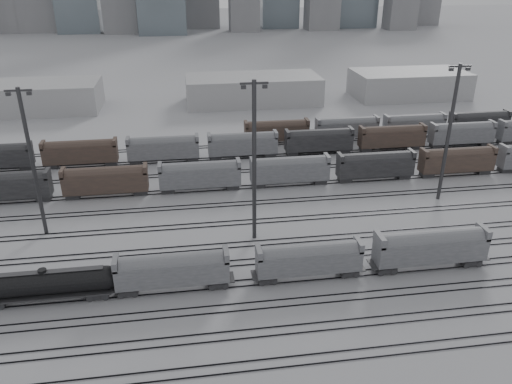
{
  "coord_description": "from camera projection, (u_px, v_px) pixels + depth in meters",
  "views": [
    {
      "loc": [
        -11.43,
        -53.8,
        38.71
      ],
      "look_at": [
        -0.16,
        20.99,
        4.0
      ],
      "focal_mm": 35.0,
      "sensor_mm": 36.0,
      "label": 1
    }
  ],
  "objects": [
    {
      "name": "light_mast_b",
      "position": [
        32.0,
        160.0,
        73.52
      ],
      "size": [
        3.7,
        0.59,
        23.15
      ],
      "color": "#333335",
      "rests_on": "ground"
    },
    {
      "name": "bg_string_far",
      "position": [
        381.0,
        127.0,
        120.01
      ],
      "size": [
        66.0,
        3.0,
        5.6
      ],
      "color": "#4F3C32",
      "rests_on": "ground"
    },
    {
      "name": "light_mast_d",
      "position": [
        449.0,
        131.0,
        84.87
      ],
      "size": [
        3.86,
        0.62,
        24.13
      ],
      "color": "#333335",
      "rests_on": "ground"
    },
    {
      "name": "hopper_car_a",
      "position": [
        172.0,
        269.0,
        63.71
      ],
      "size": [
        14.53,
        2.89,
        5.2
      ],
      "color": "black",
      "rests_on": "ground"
    },
    {
      "name": "hopper_car_c",
      "position": [
        431.0,
        246.0,
        68.35
      ],
      "size": [
        15.7,
        3.12,
        5.61
      ],
      "color": "black",
      "rests_on": "ground"
    },
    {
      "name": "tank_car_b",
      "position": [
        45.0,
        284.0,
        61.85
      ],
      "size": [
        17.97,
        3.0,
        4.44
      ],
      "color": "black",
      "rests_on": "ground"
    },
    {
      "name": "warehouse_right",
      "position": [
        409.0,
        84.0,
        157.88
      ],
      "size": [
        35.0,
        18.0,
        8.0
      ],
      "primitive_type": "cube",
      "color": "#ACACAF",
      "rests_on": "ground"
    },
    {
      "name": "warehouse_mid",
      "position": [
        253.0,
        89.0,
        151.11
      ],
      "size": [
        40.0,
        18.0,
        8.0
      ],
      "primitive_type": "cube",
      "color": "#ACACAF",
      "rests_on": "ground"
    },
    {
      "name": "tracks",
      "position": [
        260.0,
        222.0,
        81.74
      ],
      "size": [
        220.0,
        71.5,
        0.16
      ],
      "color": "black",
      "rests_on": "ground"
    },
    {
      "name": "warehouse_left",
      "position": [
        9.0,
        98.0,
        141.63
      ],
      "size": [
        50.0,
        18.0,
        8.0
      ],
      "primitive_type": "cube",
      "color": "#ACACAF",
      "rests_on": "ground"
    },
    {
      "name": "ground",
      "position": [
        281.0,
        285.0,
        66.04
      ],
      "size": [
        900.0,
        900.0,
        0.0
      ],
      "primitive_type": "plane",
      "color": "#B2B2B6",
      "rests_on": "ground"
    },
    {
      "name": "bg_string_mid",
      "position": [
        319.0,
        142.0,
        110.45
      ],
      "size": [
        151.0,
        3.0,
        5.6
      ],
      "color": "black",
      "rests_on": "ground"
    },
    {
      "name": "light_mast_c",
      "position": [
        254.0,
        159.0,
        72.0
      ],
      "size": [
        3.92,
        0.63,
        24.48
      ],
      "color": "#333335",
      "rests_on": "ground"
    },
    {
      "name": "bg_string_near",
      "position": [
        290.0,
        171.0,
        94.72
      ],
      "size": [
        151.0,
        3.0,
        5.6
      ],
      "color": "gray",
      "rests_on": "ground"
    },
    {
      "name": "hopper_car_b",
      "position": [
        309.0,
        258.0,
        66.17
      ],
      "size": [
        14.18,
        2.82,
        5.07
      ],
      "color": "black",
      "rests_on": "ground"
    }
  ]
}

